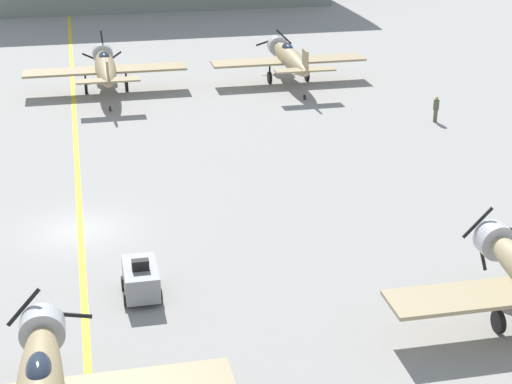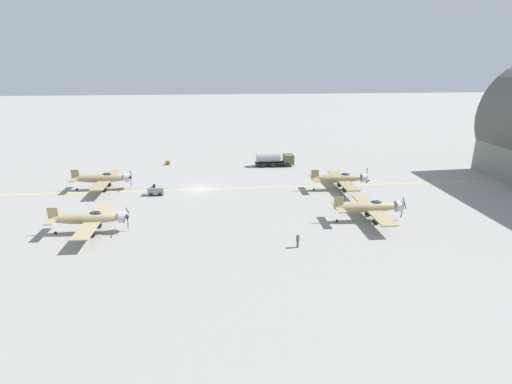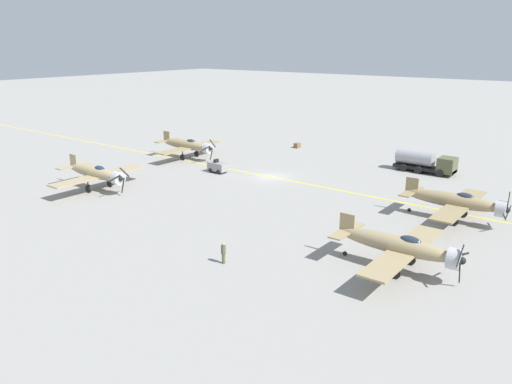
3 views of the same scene
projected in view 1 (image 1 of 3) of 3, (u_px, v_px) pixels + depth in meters
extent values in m
plane|color=gray|center=(80.00, 230.00, 41.65)|extent=(400.00, 400.00, 0.00)
cube|color=yellow|center=(80.00, 230.00, 41.65)|extent=(0.30, 160.00, 0.01)
ellipsoid|color=#98835A|center=(105.00, 68.00, 62.71)|extent=(1.50, 9.50, 1.42)
cylinder|color=#B7B7BC|center=(103.00, 54.00, 66.73)|extent=(1.58, 0.90, 1.58)
ellipsoid|color=#232D3D|center=(104.00, 57.00, 63.52)|extent=(0.80, 1.70, 0.76)
cube|color=#98835A|center=(105.00, 70.00, 63.52)|extent=(12.00, 2.10, 0.16)
cube|color=#98835A|center=(108.00, 80.00, 58.96)|extent=(4.40, 1.10, 0.12)
cube|color=#98835A|center=(108.00, 71.00, 58.71)|extent=(0.14, 1.30, 1.60)
sphere|color=black|center=(102.00, 53.00, 67.18)|extent=(0.56, 0.56, 0.56)
cube|color=black|center=(102.00, 42.00, 66.85)|extent=(0.25, 0.06, 1.76)
cube|color=black|center=(93.00, 58.00, 67.18)|extent=(1.63, 0.06, 0.90)
cube|color=black|center=(112.00, 58.00, 67.50)|extent=(1.54, 0.06, 1.08)
cylinder|color=black|center=(85.00, 79.00, 63.48)|extent=(0.14, 0.14, 1.26)
cylinder|color=black|center=(86.00, 88.00, 63.72)|extent=(0.22, 0.90, 0.90)
cylinder|color=black|center=(126.00, 77.00, 64.06)|extent=(0.14, 0.14, 1.26)
cylinder|color=black|center=(127.00, 85.00, 64.30)|extent=(0.22, 0.90, 0.90)
cylinder|color=black|center=(110.00, 109.00, 59.68)|extent=(0.12, 0.36, 0.36)
cylinder|color=#B7B7BC|center=(42.00, 329.00, 29.44)|extent=(1.58, 0.90, 1.58)
ellipsoid|color=#232D3D|center=(39.00, 370.00, 26.23)|extent=(0.80, 1.70, 0.76)
sphere|color=black|center=(43.00, 322.00, 29.89)|extent=(0.56, 0.56, 0.56)
cube|color=black|center=(67.00, 315.00, 29.99)|extent=(1.74, 0.06, 0.50)
cube|color=black|center=(23.00, 307.00, 29.53)|extent=(1.28, 0.06, 1.39)
cube|color=black|center=(37.00, 343.00, 30.16)|extent=(0.67, 0.06, 1.71)
cylinder|color=#B7B7BC|center=(495.00, 240.00, 35.95)|extent=(1.58, 0.90, 1.58)
sphere|color=black|center=(489.00, 235.00, 36.40)|extent=(0.56, 0.56, 0.56)
cube|color=black|center=(508.00, 229.00, 36.49)|extent=(1.74, 0.06, 0.54)
cube|color=black|center=(478.00, 223.00, 36.04)|extent=(1.30, 0.06, 1.37)
cube|color=black|center=(482.00, 253.00, 36.68)|extent=(0.64, 0.06, 1.72)
cylinder|color=black|center=(500.00, 307.00, 32.70)|extent=(0.14, 0.14, 1.26)
cylinder|color=black|center=(498.00, 322.00, 32.94)|extent=(0.22, 0.90, 0.90)
ellipsoid|color=tan|center=(291.00, 59.00, 65.35)|extent=(1.50, 9.50, 1.42)
cylinder|color=#B7B7BC|center=(278.00, 46.00, 69.37)|extent=(1.58, 0.90, 1.58)
ellipsoid|color=#232D3D|center=(288.00, 48.00, 66.16)|extent=(0.80, 1.70, 0.76)
cube|color=tan|center=(289.00, 61.00, 66.17)|extent=(12.00, 2.10, 0.16)
cube|color=tan|center=(305.00, 70.00, 61.60)|extent=(4.40, 1.10, 0.12)
cube|color=tan|center=(305.00, 61.00, 61.35)|extent=(0.14, 1.30, 1.60)
sphere|color=black|center=(276.00, 44.00, 69.82)|extent=(0.56, 0.56, 0.56)
cube|color=black|center=(266.00, 42.00, 69.57)|extent=(1.72, 0.06, 0.62)
cube|color=black|center=(279.00, 55.00, 70.19)|extent=(0.55, 0.06, 1.73)
cube|color=black|center=(284.00, 37.00, 69.71)|extent=(1.36, 0.06, 1.31)
cylinder|color=black|center=(270.00, 70.00, 66.12)|extent=(0.14, 0.14, 1.26)
cylinder|color=black|center=(270.00, 78.00, 66.36)|extent=(0.22, 0.90, 0.90)
cylinder|color=black|center=(307.00, 68.00, 66.70)|extent=(0.14, 0.14, 1.26)
cylinder|color=black|center=(307.00, 75.00, 66.94)|extent=(0.22, 0.90, 0.90)
cylinder|color=black|center=(305.00, 97.00, 62.32)|extent=(0.12, 0.36, 0.36)
cube|color=gray|center=(141.00, 278.00, 35.43)|extent=(1.40, 2.60, 1.10)
cube|color=black|center=(140.00, 265.00, 34.90)|extent=(0.70, 0.36, 0.44)
cylinder|color=black|center=(124.00, 283.00, 36.13)|extent=(0.20, 0.60, 0.60)
cylinder|color=black|center=(156.00, 280.00, 36.40)|extent=(0.20, 0.60, 0.60)
cylinder|color=black|center=(126.00, 299.00, 34.84)|extent=(0.20, 0.60, 0.60)
cylinder|color=black|center=(160.00, 296.00, 35.11)|extent=(0.20, 0.60, 0.60)
cylinder|color=#515638|center=(435.00, 116.00, 57.36)|extent=(0.26, 0.26, 0.84)
cylinder|color=#515638|center=(436.00, 105.00, 57.06)|extent=(0.39, 0.39, 0.70)
sphere|color=tan|center=(437.00, 98.00, 56.88)|extent=(0.23, 0.23, 0.23)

